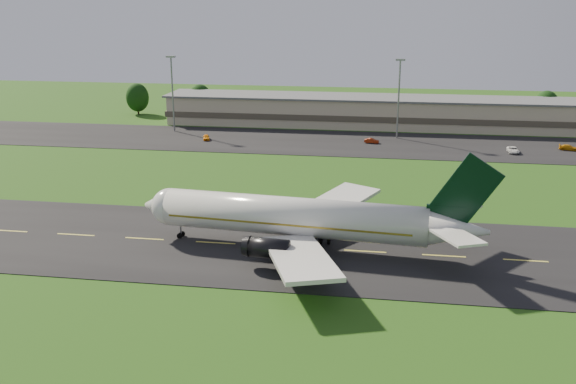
# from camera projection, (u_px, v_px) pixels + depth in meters

# --- Properties ---
(ground) EXTENTS (360.00, 360.00, 0.00)m
(ground) POSITION_uv_depth(u_px,v_px,m) (365.00, 252.00, 91.47)
(ground) COLOR #204B12
(ground) RESTS_ON ground
(taxiway) EXTENTS (220.00, 30.00, 0.10)m
(taxiway) POSITION_uv_depth(u_px,v_px,m) (365.00, 252.00, 91.46)
(taxiway) COLOR black
(taxiway) RESTS_ON ground
(apron) EXTENTS (260.00, 30.00, 0.10)m
(apron) POSITION_uv_depth(u_px,v_px,m) (376.00, 144.00, 159.60)
(apron) COLOR black
(apron) RESTS_ON ground
(airliner) EXTENTS (51.27, 42.01, 15.57)m
(airliner) POSITION_uv_depth(u_px,v_px,m) (299.00, 218.00, 91.46)
(airliner) COLOR white
(airliner) RESTS_ON ground
(terminal) EXTENTS (145.00, 16.00, 8.40)m
(terminal) POSITION_uv_depth(u_px,v_px,m) (402.00, 113.00, 180.41)
(terminal) COLOR #BCAC8F
(terminal) RESTS_ON ground
(light_mast_west) EXTENTS (2.40, 1.20, 20.35)m
(light_mast_west) POSITION_uv_depth(u_px,v_px,m) (172.00, 85.00, 171.60)
(light_mast_west) COLOR gray
(light_mast_west) RESTS_ON ground
(light_mast_centre) EXTENTS (2.40, 1.20, 20.35)m
(light_mast_centre) POSITION_uv_depth(u_px,v_px,m) (399.00, 89.00, 162.79)
(light_mast_centre) COLOR gray
(light_mast_centre) RESTS_ON ground
(tree_line) EXTENTS (194.32, 9.43, 10.18)m
(tree_line) POSITION_uv_depth(u_px,v_px,m) (483.00, 106.00, 185.77)
(tree_line) COLOR black
(tree_line) RESTS_ON ground
(service_vehicle_a) EXTENTS (2.68, 4.19, 1.33)m
(service_vehicle_a) POSITION_uv_depth(u_px,v_px,m) (206.00, 137.00, 164.07)
(service_vehicle_a) COLOR orange
(service_vehicle_a) RESTS_ON apron
(service_vehicle_b) EXTENTS (3.78, 1.81, 1.19)m
(service_vehicle_b) POSITION_uv_depth(u_px,v_px,m) (372.00, 141.00, 160.24)
(service_vehicle_b) COLOR maroon
(service_vehicle_b) RESTS_ON apron
(service_vehicle_c) EXTENTS (2.31, 4.96, 1.37)m
(service_vehicle_c) POSITION_uv_depth(u_px,v_px,m) (513.00, 150.00, 150.18)
(service_vehicle_c) COLOR silver
(service_vehicle_c) RESTS_ON apron
(service_vehicle_d) EXTENTS (4.78, 2.89, 1.30)m
(service_vehicle_d) POSITION_uv_depth(u_px,v_px,m) (569.00, 148.00, 152.63)
(service_vehicle_d) COLOR #C17C0B
(service_vehicle_d) RESTS_ON apron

